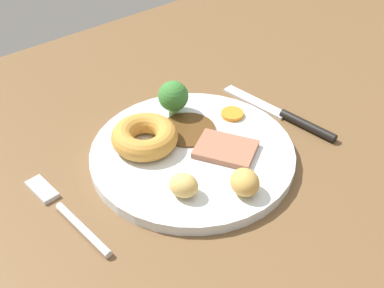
{
  "coord_description": "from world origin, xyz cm",
  "views": [
    {
      "loc": [
        -30.15,
        -35.9,
        45.6
      ],
      "look_at": [
        -0.07,
        2.21,
        6.0
      ],
      "focal_mm": 47.65,
      "sensor_mm": 36.0,
      "label": 1
    }
  ],
  "objects_px": {
    "broccoli_floret": "(173,96)",
    "fork": "(65,211)",
    "roast_potato_left": "(246,182)",
    "dinner_plate": "(192,155)",
    "meat_slice_main": "(226,149)",
    "yorkshire_pudding": "(145,137)",
    "roast_potato_right": "(184,185)",
    "carrot_coin_front": "(232,114)",
    "knife": "(287,116)"
  },
  "relations": [
    {
      "from": "meat_slice_main",
      "to": "roast_potato_right",
      "type": "relative_size",
      "value": 2.12
    },
    {
      "from": "dinner_plate",
      "to": "fork",
      "type": "relative_size",
      "value": 1.67
    },
    {
      "from": "meat_slice_main",
      "to": "fork",
      "type": "height_order",
      "value": "meat_slice_main"
    },
    {
      "from": "dinner_plate",
      "to": "fork",
      "type": "bearing_deg",
      "value": 175.09
    },
    {
      "from": "meat_slice_main",
      "to": "fork",
      "type": "xyz_separation_m",
      "value": [
        -0.2,
        0.04,
        -0.01
      ]
    },
    {
      "from": "fork",
      "to": "knife",
      "type": "relative_size",
      "value": 0.83
    },
    {
      "from": "carrot_coin_front",
      "to": "meat_slice_main",
      "type": "bearing_deg",
      "value": -137.9
    },
    {
      "from": "broccoli_floret",
      "to": "knife",
      "type": "xyz_separation_m",
      "value": [
        0.13,
        -0.09,
        -0.04
      ]
    },
    {
      "from": "meat_slice_main",
      "to": "roast_potato_left",
      "type": "relative_size",
      "value": 1.98
    },
    {
      "from": "roast_potato_left",
      "to": "broccoli_floret",
      "type": "distance_m",
      "value": 0.18
    },
    {
      "from": "yorkshire_pudding",
      "to": "fork",
      "type": "bearing_deg",
      "value": -167.04
    },
    {
      "from": "meat_slice_main",
      "to": "broccoli_floret",
      "type": "xyz_separation_m",
      "value": [
        -0.0,
        0.11,
        0.02
      ]
    },
    {
      "from": "roast_potato_right",
      "to": "carrot_coin_front",
      "type": "relative_size",
      "value": 1.11
    },
    {
      "from": "meat_slice_main",
      "to": "broccoli_floret",
      "type": "relative_size",
      "value": 1.53
    },
    {
      "from": "carrot_coin_front",
      "to": "broccoli_floret",
      "type": "height_order",
      "value": "broccoli_floret"
    },
    {
      "from": "broccoli_floret",
      "to": "fork",
      "type": "distance_m",
      "value": 0.21
    },
    {
      "from": "roast_potato_left",
      "to": "roast_potato_right",
      "type": "distance_m",
      "value": 0.07
    },
    {
      "from": "carrot_coin_front",
      "to": "fork",
      "type": "bearing_deg",
      "value": -177.97
    },
    {
      "from": "roast_potato_left",
      "to": "knife",
      "type": "bearing_deg",
      "value": 27.12
    },
    {
      "from": "carrot_coin_front",
      "to": "broccoli_floret",
      "type": "xyz_separation_m",
      "value": [
        -0.06,
        0.06,
        0.02
      ]
    },
    {
      "from": "fork",
      "to": "carrot_coin_front",
      "type": "bearing_deg",
      "value": -93.01
    },
    {
      "from": "roast_potato_right",
      "to": "broccoli_floret",
      "type": "height_order",
      "value": "broccoli_floret"
    },
    {
      "from": "carrot_coin_front",
      "to": "knife",
      "type": "bearing_deg",
      "value": -30.13
    },
    {
      "from": "roast_potato_left",
      "to": "fork",
      "type": "xyz_separation_m",
      "value": [
        -0.17,
        0.11,
        -0.02
      ]
    },
    {
      "from": "broccoli_floret",
      "to": "knife",
      "type": "distance_m",
      "value": 0.16
    },
    {
      "from": "carrot_coin_front",
      "to": "fork",
      "type": "distance_m",
      "value": 0.26
    },
    {
      "from": "carrot_coin_front",
      "to": "broccoli_floret",
      "type": "distance_m",
      "value": 0.08
    },
    {
      "from": "yorkshire_pudding",
      "to": "roast_potato_right",
      "type": "relative_size",
      "value": 2.45
    },
    {
      "from": "dinner_plate",
      "to": "fork",
      "type": "distance_m",
      "value": 0.17
    },
    {
      "from": "dinner_plate",
      "to": "roast_potato_left",
      "type": "distance_m",
      "value": 0.1
    },
    {
      "from": "roast_potato_left",
      "to": "carrot_coin_front",
      "type": "xyz_separation_m",
      "value": [
        0.09,
        0.12,
        -0.01
      ]
    },
    {
      "from": "meat_slice_main",
      "to": "carrot_coin_front",
      "type": "bearing_deg",
      "value": 42.1
    },
    {
      "from": "dinner_plate",
      "to": "roast_potato_right",
      "type": "height_order",
      "value": "roast_potato_right"
    },
    {
      "from": "meat_slice_main",
      "to": "roast_potato_right",
      "type": "height_order",
      "value": "roast_potato_right"
    },
    {
      "from": "dinner_plate",
      "to": "broccoli_floret",
      "type": "height_order",
      "value": "broccoli_floret"
    },
    {
      "from": "dinner_plate",
      "to": "roast_potato_right",
      "type": "relative_size",
      "value": 7.48
    },
    {
      "from": "meat_slice_main",
      "to": "knife",
      "type": "distance_m",
      "value": 0.13
    },
    {
      "from": "carrot_coin_front",
      "to": "knife",
      "type": "xyz_separation_m",
      "value": [
        0.07,
        -0.04,
        -0.01
      ]
    },
    {
      "from": "yorkshire_pudding",
      "to": "carrot_coin_front",
      "type": "xyz_separation_m",
      "value": [
        0.13,
        -0.02,
        -0.01
      ]
    },
    {
      "from": "roast_potato_right",
      "to": "broccoli_floret",
      "type": "distance_m",
      "value": 0.16
    },
    {
      "from": "fork",
      "to": "roast_potato_left",
      "type": "bearing_deg",
      "value": -127.28
    },
    {
      "from": "knife",
      "to": "carrot_coin_front",
      "type": "bearing_deg",
      "value": 51.73
    },
    {
      "from": "roast_potato_left",
      "to": "meat_slice_main",
      "type": "bearing_deg",
      "value": 66.82
    },
    {
      "from": "dinner_plate",
      "to": "meat_slice_main",
      "type": "height_order",
      "value": "meat_slice_main"
    },
    {
      "from": "roast_potato_right",
      "to": "fork",
      "type": "xyz_separation_m",
      "value": [
        -0.11,
        0.07,
        -0.02
      ]
    },
    {
      "from": "roast_potato_left",
      "to": "yorkshire_pudding",
      "type": "bearing_deg",
      "value": 107.07
    },
    {
      "from": "meat_slice_main",
      "to": "yorkshire_pudding",
      "type": "relative_size",
      "value": 0.86
    },
    {
      "from": "meat_slice_main",
      "to": "roast_potato_left",
      "type": "bearing_deg",
      "value": -113.18
    },
    {
      "from": "roast_potato_right",
      "to": "carrot_coin_front",
      "type": "xyz_separation_m",
      "value": [
        0.14,
        0.08,
        -0.01
      ]
    },
    {
      "from": "dinner_plate",
      "to": "meat_slice_main",
      "type": "xyz_separation_m",
      "value": [
        0.03,
        -0.03,
        0.01
      ]
    }
  ]
}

